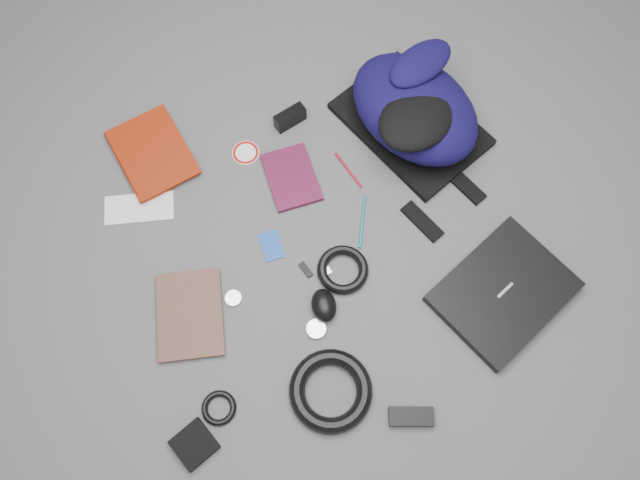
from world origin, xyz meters
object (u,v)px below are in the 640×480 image
object	(u,v)px
laptop	(503,292)
power_brick	(411,416)
comic_book	(157,318)
mouse	(324,305)
dvd_case	(291,177)
pouch	(194,444)
textbook_red	(122,169)
backpack	(415,108)
compact_camera	(290,118)

from	to	relation	value
laptop	power_brick	size ratio (longest dim) A/B	3.10
comic_book	mouse	xyz separation A→B (m)	(0.43, -0.10, 0.01)
dvd_case	mouse	world-z (taller)	mouse
dvd_case	pouch	bearing A→B (deg)	-125.21
textbook_red	mouse	distance (m)	0.72
textbook_red	comic_book	bearing A→B (deg)	-102.58
backpack	laptop	xyz separation A→B (m)	(0.05, -0.57, -0.08)
pouch	compact_camera	bearing A→B (deg)	58.77
pouch	dvd_case	bearing A→B (deg)	55.07
textbook_red	comic_book	world-z (taller)	textbook_red
laptop	textbook_red	distance (m)	1.13
comic_book	compact_camera	distance (m)	0.70
dvd_case	backpack	bearing A→B (deg)	8.31
laptop	mouse	xyz separation A→B (m)	(-0.47, 0.11, 0.01)
dvd_case	textbook_red	bearing A→B (deg)	159.06
compact_camera	dvd_case	bearing A→B (deg)	-122.61
textbook_red	compact_camera	world-z (taller)	compact_camera
comic_book	pouch	world-z (taller)	pouch
dvd_case	compact_camera	bearing A→B (deg)	73.85
laptop	pouch	xyz separation A→B (m)	(-0.89, -0.13, -0.01)
mouse	power_brick	size ratio (longest dim) A/B	0.83
laptop	comic_book	size ratio (longest dim) A/B	1.44
power_brick	textbook_red	bearing A→B (deg)	139.46
backpack	dvd_case	distance (m)	0.41
backpack	mouse	world-z (taller)	backpack
comic_book	textbook_red	bearing A→B (deg)	100.84
textbook_red	mouse	size ratio (longest dim) A/B	2.85
compact_camera	textbook_red	bearing A→B (deg)	164.02
backpack	power_brick	world-z (taller)	backpack
comic_book	mouse	bearing A→B (deg)	-2.77
textbook_red	compact_camera	xyz separation A→B (m)	(0.51, 0.01, 0.01)
comic_book	backpack	bearing A→B (deg)	33.19
comic_book	mouse	size ratio (longest dim) A/B	2.60
laptop	mouse	bearing A→B (deg)	142.27
laptop	textbook_red	size ratio (longest dim) A/B	1.31
comic_book	pouch	bearing A→B (deg)	-75.83
mouse	power_brick	distance (m)	0.36
textbook_red	pouch	distance (m)	0.81
power_brick	pouch	distance (m)	0.54
comic_book	compact_camera	xyz separation A→B (m)	(0.51, 0.47, 0.02)
textbook_red	compact_camera	distance (m)	0.51
laptop	compact_camera	bearing A→B (deg)	95.11
laptop	power_brick	distance (m)	0.42
comic_book	power_brick	bearing A→B (deg)	-27.73
mouse	textbook_red	bearing A→B (deg)	132.71
backpack	compact_camera	size ratio (longest dim) A/B	4.80
dvd_case	mouse	xyz separation A→B (m)	(-0.03, -0.40, 0.02)
textbook_red	pouch	world-z (taller)	textbook_red
laptop	dvd_case	size ratio (longest dim) A/B	1.81
laptop	mouse	world-z (taller)	mouse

